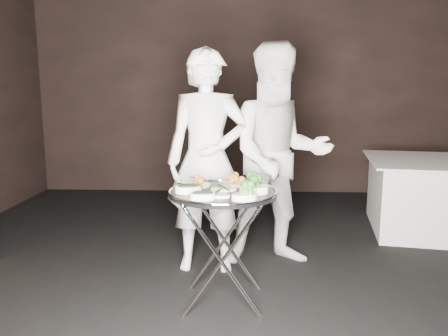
{
  "coord_description": "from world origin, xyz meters",
  "views": [
    {
      "loc": [
        0.0,
        -2.93,
        1.48
      ],
      "look_at": [
        -0.13,
        0.11,
        0.95
      ],
      "focal_mm": 35.0,
      "sensor_mm": 36.0,
      "label": 1
    }
  ],
  "objects_px": {
    "tray_stand": "(223,243)",
    "waiter_right": "(279,156)",
    "serving_tray": "(223,192)",
    "waiter_left": "(207,161)",
    "dining_table": "(433,196)"
  },
  "relations": [
    {
      "from": "tray_stand",
      "to": "waiter_right",
      "type": "height_order",
      "value": "waiter_right"
    },
    {
      "from": "serving_tray",
      "to": "waiter_left",
      "type": "distance_m",
      "value": 0.68
    },
    {
      "from": "waiter_right",
      "to": "dining_table",
      "type": "distance_m",
      "value": 2.05
    },
    {
      "from": "waiter_left",
      "to": "dining_table",
      "type": "relative_size",
      "value": 1.36
    },
    {
      "from": "serving_tray",
      "to": "dining_table",
      "type": "height_order",
      "value": "serving_tray"
    },
    {
      "from": "tray_stand",
      "to": "waiter_left",
      "type": "xyz_separation_m",
      "value": [
        -0.16,
        0.65,
        0.47
      ]
    },
    {
      "from": "tray_stand",
      "to": "serving_tray",
      "type": "height_order",
      "value": "serving_tray"
    },
    {
      "from": "tray_stand",
      "to": "waiter_right",
      "type": "distance_m",
      "value": 1.03
    },
    {
      "from": "waiter_right",
      "to": "dining_table",
      "type": "relative_size",
      "value": 1.4
    },
    {
      "from": "waiter_right",
      "to": "waiter_left",
      "type": "bearing_deg",
      "value": -177.11
    },
    {
      "from": "serving_tray",
      "to": "tray_stand",
      "type": "bearing_deg",
      "value": 14.04
    },
    {
      "from": "serving_tray",
      "to": "waiter_right",
      "type": "relative_size",
      "value": 0.39
    },
    {
      "from": "serving_tray",
      "to": "waiter_right",
      "type": "xyz_separation_m",
      "value": [
        0.44,
        0.78,
        0.14
      ]
    },
    {
      "from": "tray_stand",
      "to": "dining_table",
      "type": "height_order",
      "value": "tray_stand"
    },
    {
      "from": "waiter_right",
      "to": "dining_table",
      "type": "xyz_separation_m",
      "value": [
        1.73,
        0.95,
        -0.56
      ]
    }
  ]
}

